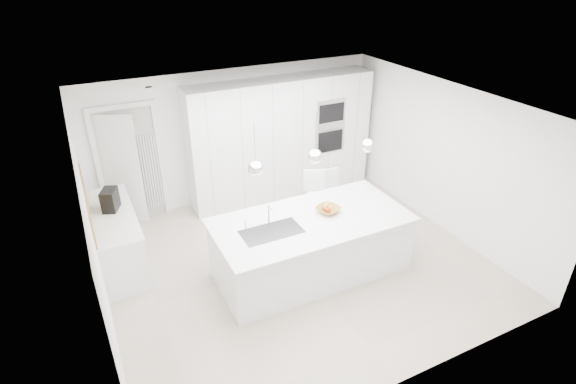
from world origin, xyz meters
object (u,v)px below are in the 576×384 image
island_base (312,248)px  espresso_machine (110,200)px  bar_stool_left (318,204)px  fruit_bowl (328,210)px  bar_stool_right (332,199)px

island_base → espresso_machine: espresso_machine is taller
espresso_machine → bar_stool_left: size_ratio=0.29×
fruit_bowl → espresso_machine: size_ratio=1.04×
fruit_bowl → bar_stool_right: bar_stool_right is taller
espresso_machine → bar_stool_right: (3.49, -0.60, -0.55)m
fruit_bowl → espresso_machine: bearing=152.1°
bar_stool_left → bar_stool_right: bar_stool_left is taller
espresso_machine → island_base: bearing=-9.3°
island_base → espresso_machine: size_ratio=8.62×
island_base → espresso_machine: (-2.53, 1.61, 0.63)m
fruit_bowl → island_base: bearing=-161.1°
island_base → bar_stool_left: size_ratio=2.49×
bar_stool_left → bar_stool_right: (0.36, 0.12, -0.05)m
island_base → fruit_bowl: 0.61m
island_base → bar_stool_right: 1.40m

